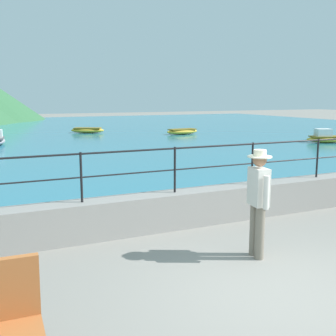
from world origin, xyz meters
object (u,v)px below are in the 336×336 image
at_px(boat_2, 326,138).
at_px(boat_4, 182,131).
at_px(person_walking, 258,198).
at_px(boat_0, 88,130).

xyz_separation_m(boat_2, boat_4, (-4.87, 7.91, -0.07)).
distance_m(person_walking, boat_2, 17.81).
bearing_deg(boat_2, person_walking, -138.97).
height_order(person_walking, boat_2, person_walking).
xyz_separation_m(person_walking, boat_4, (8.56, 19.60, -0.72)).
xyz_separation_m(person_walking, boat_0, (3.04, 23.26, -0.72)).
distance_m(boat_0, boat_4, 6.62).
relative_size(person_walking, boat_0, 0.71).
distance_m(person_walking, boat_0, 23.47).
bearing_deg(boat_0, boat_2, -48.11).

